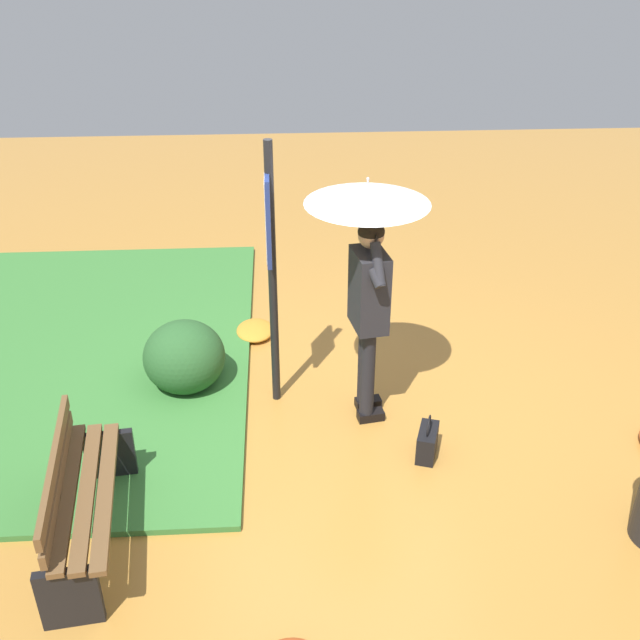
{
  "coord_description": "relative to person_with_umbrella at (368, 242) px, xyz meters",
  "views": [
    {
      "loc": [
        -5.02,
        0.54,
        3.77
      ],
      "look_at": [
        0.16,
        0.23,
        0.85
      ],
      "focal_mm": 41.19,
      "sensor_mm": 36.0,
      "label": 1
    }
  ],
  "objects": [
    {
      "name": "ground_plane",
      "position": [
        -0.1,
        0.14,
        -1.55
      ],
      "size": [
        18.0,
        18.0,
        0.0
      ],
      "primitive_type": "plane",
      "color": "#B27A33"
    },
    {
      "name": "grass_verge",
      "position": [
        1.01,
        3.0,
        -1.53
      ],
      "size": [
        4.8,
        4.0,
        0.05
      ],
      "color": "#387533",
      "rests_on": "ground_plane"
    },
    {
      "name": "person_with_umbrella",
      "position": [
        0.0,
        0.0,
        0.0
      ],
      "size": [
        0.96,
        0.96,
        2.04
      ],
      "color": "black",
      "rests_on": "ground_plane"
    },
    {
      "name": "info_sign_post",
      "position": [
        0.19,
        0.75,
        -0.11
      ],
      "size": [
        0.44,
        0.07,
        2.3
      ],
      "color": "black",
      "rests_on": "ground_plane"
    },
    {
      "name": "handbag",
      "position": [
        -0.66,
        -0.44,
        -1.42
      ],
      "size": [
        0.33,
        0.23,
        0.37
      ],
      "color": "black",
      "rests_on": "ground_plane"
    },
    {
      "name": "park_bench",
      "position": [
        -1.44,
        2.01,
        -1.15
      ],
      "size": [
        1.4,
        0.54,
        0.75
      ],
      "color": "black",
      "rests_on": "ground_plane"
    },
    {
      "name": "shrub_cluster",
      "position": [
        0.44,
        1.52,
        -1.25
      ],
      "size": [
        0.79,
        0.72,
        0.65
      ],
      "color": "#285628",
      "rests_on": "ground_plane"
    },
    {
      "name": "leaf_pile_by_bench",
      "position": [
        1.3,
        0.95,
        -1.5
      ],
      "size": [
        0.47,
        0.37,
        0.1
      ],
      "color": "#C68428",
      "rests_on": "ground_plane"
    }
  ]
}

